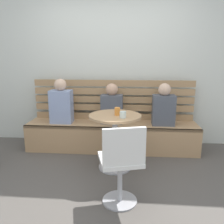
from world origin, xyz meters
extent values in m
plane|color=#514C47|center=(0.00, 0.00, 0.00)|extent=(8.00, 8.00, 0.00)
cube|color=silver|center=(0.00, 1.64, 1.45)|extent=(5.20, 0.10, 2.90)
cube|color=tan|center=(0.00, 1.20, 0.22)|extent=(2.70, 0.52, 0.44)
cube|color=#94734F|center=(0.00, 0.96, 0.42)|extent=(2.70, 0.04, 0.04)
cube|color=#A68157|center=(0.00, 1.44, 0.49)|extent=(2.65, 0.04, 0.10)
cube|color=tan|center=(0.00, 1.44, 0.64)|extent=(2.65, 0.04, 0.10)
cube|color=#A68157|center=(0.00, 1.44, 0.78)|extent=(2.65, 0.04, 0.10)
cube|color=tan|center=(0.00, 1.44, 0.92)|extent=(2.65, 0.04, 0.10)
cube|color=#A68157|center=(0.00, 1.44, 1.05)|extent=(2.65, 0.04, 0.10)
cylinder|color=#ADADB2|center=(0.10, 0.55, 0.01)|extent=(0.44, 0.44, 0.02)
cylinder|color=#ADADB2|center=(0.10, 0.55, 0.37)|extent=(0.07, 0.07, 0.69)
cylinder|color=tan|center=(0.10, 0.55, 0.72)|extent=(0.68, 0.68, 0.03)
cylinder|color=#ADADB2|center=(0.20, -0.20, 0.01)|extent=(0.36, 0.36, 0.02)
cylinder|color=#ADADB2|center=(0.20, -0.20, 0.23)|extent=(0.05, 0.05, 0.45)
cube|color=white|center=(0.20, -0.20, 0.47)|extent=(0.49, 0.49, 0.04)
cube|color=white|center=(0.25, -0.37, 0.67)|extent=(0.40, 0.14, 0.36)
cube|color=#8C9EC6|center=(-0.80, 1.17, 0.70)|extent=(0.34, 0.22, 0.52)
sphere|color=#DBB293|center=(-0.80, 1.17, 1.05)|extent=(0.19, 0.19, 0.19)
cube|color=#4C515B|center=(0.80, 1.18, 0.67)|extent=(0.34, 0.22, 0.47)
sphere|color=#DBB293|center=(0.80, 1.18, 0.99)|extent=(0.19, 0.19, 0.19)
cube|color=#4C515B|center=(0.00, 1.23, 0.67)|extent=(0.34, 0.22, 0.45)
sphere|color=tan|center=(0.00, 1.23, 0.98)|extent=(0.19, 0.19, 0.19)
cylinder|color=silver|center=(0.20, 0.40, 0.78)|extent=(0.08, 0.08, 0.08)
cylinder|color=orange|center=(0.13, 0.54, 0.79)|extent=(0.07, 0.07, 0.10)
camera|label=1|loc=(0.30, -2.32, 1.46)|focal=36.86mm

